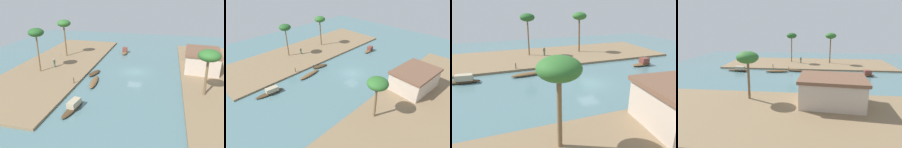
% 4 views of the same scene
% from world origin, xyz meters
% --- Properties ---
extents(river_water, '(72.10, 72.10, 0.00)m').
position_xyz_m(river_water, '(0.00, 0.00, 0.00)').
color(river_water, slate).
rests_on(river_water, ground).
extents(riverbank_left, '(41.77, 14.30, 0.33)m').
position_xyz_m(riverbank_left, '(0.00, -15.17, 0.17)').
color(riverbank_left, '#846B4C').
rests_on(riverbank_left, ground).
extents(riverbank_right, '(41.77, 14.30, 0.33)m').
position_xyz_m(riverbank_right, '(0.00, 15.17, 0.17)').
color(riverbank_right, '#846B4C').
rests_on(riverbank_right, ground).
extents(sampan_near_left_bank, '(3.87, 1.56, 1.26)m').
position_xyz_m(sampan_near_left_bank, '(-11.94, -4.12, 0.45)').
color(sampan_near_left_bank, brown).
rests_on(sampan_near_left_bank, river_water).
extents(sampan_foreground, '(3.62, 1.82, 1.02)m').
position_xyz_m(sampan_foreground, '(2.84, -6.87, 0.22)').
color(sampan_foreground, '#47331E').
rests_on(sampan_foreground, river_water).
extents(sampan_downstream_large, '(5.24, 1.62, 0.47)m').
position_xyz_m(sampan_downstream_large, '(6.72, -5.69, 0.24)').
color(sampan_downstream_large, brown).
rests_on(sampan_downstream_large, river_water).
extents(sampan_midstream, '(5.08, 1.64, 1.16)m').
position_xyz_m(sampan_midstream, '(15.43, -5.67, 0.45)').
color(sampan_midstream, '#47331E').
rests_on(sampan_midstream, river_water).
extents(person_on_near_bank, '(0.44, 0.44, 1.63)m').
position_xyz_m(person_on_near_bank, '(1.91, -15.01, 1.04)').
color(person_on_near_bank, '#4C664C').
rests_on(person_on_near_bank, riverbank_left).
extents(mooring_post, '(0.14, 0.14, 0.88)m').
position_xyz_m(mooring_post, '(8.14, -8.57, 0.77)').
color(mooring_post, '#4C3823').
rests_on(mooring_post, riverbank_left).
extents(palm_tree_left_near, '(2.78, 2.78, 7.83)m').
position_xyz_m(palm_tree_left_near, '(-5.68, -16.04, 7.18)').
color(palm_tree_left_near, brown).
rests_on(palm_tree_left_near, riverbank_left).
extents(palm_tree_left_far, '(2.69, 2.69, 7.74)m').
position_xyz_m(palm_tree_left_far, '(4.50, -16.52, 7.18)').
color(palm_tree_left_far, brown).
rests_on(palm_tree_left_far, riverbank_left).
extents(palm_tree_right_tall, '(2.96, 2.96, 6.56)m').
position_xyz_m(palm_tree_right_tall, '(7.76, 10.83, 5.95)').
color(palm_tree_right_tall, brown).
rests_on(palm_tree_right_tall, riverbank_right).
extents(riverside_building, '(8.75, 6.61, 3.61)m').
position_xyz_m(riverside_building, '(-3.33, 11.67, 2.16)').
color(riverside_building, '#C6B29E').
rests_on(riverside_building, riverbank_right).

